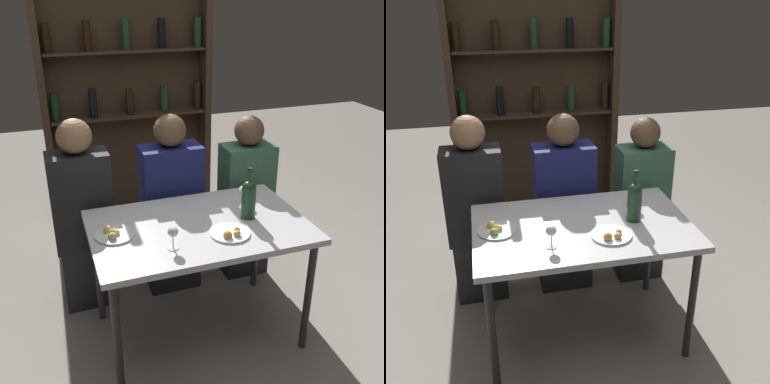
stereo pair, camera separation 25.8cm
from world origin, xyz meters
The scene contains 11 objects.
ground_plane centered at (0.00, 0.00, 0.00)m, with size 10.00×10.00×0.00m, color gray.
dining_table centered at (0.00, 0.00, 0.70)m, with size 1.23×0.78×0.78m.
wine_rack_wall centered at (0.00, 1.88, 1.21)m, with size 1.51×0.21×2.34m.
wine_bottle centered at (0.30, -0.01, 0.91)m, with size 0.08×0.08×0.31m.
wine_glass_0 centered at (0.35, 0.15, 0.86)m, with size 0.07×0.07×0.13m.
wine_glass_1 centered at (-0.21, -0.20, 0.87)m, with size 0.06×0.06×0.13m.
food_plate_0 centered at (-0.48, 0.02, 0.79)m, with size 0.22×0.22×0.05m.
food_plate_1 centered at (0.12, -0.17, 0.79)m, with size 0.22×0.22×0.05m.
seated_person_left centered at (-0.59, 0.55, 0.62)m, with size 0.38×0.22×1.30m.
seated_person_center centered at (0.00, 0.55, 0.60)m, with size 0.40×0.22×1.28m.
seated_person_right centered at (0.56, 0.55, 0.58)m, with size 0.36×0.22×1.22m.
Camera 2 is at (-0.52, -2.17, 2.00)m, focal length 42.00 mm.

